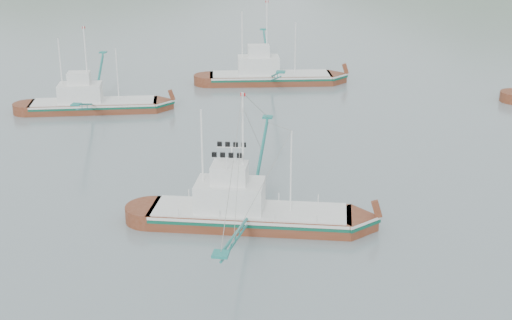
# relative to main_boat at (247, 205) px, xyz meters

# --- Properties ---
(ground) EXTENTS (1200.00, 1200.00, 0.00)m
(ground) POSITION_rel_main_boat_xyz_m (0.13, -2.54, -1.35)
(ground) COLOR slate
(ground) RESTS_ON ground
(main_boat) EXTENTS (12.91, 23.25, 9.40)m
(main_boat) POSITION_rel_main_boat_xyz_m (0.00, 0.00, 0.00)
(main_boat) COLOR #5F2814
(main_boat) RESTS_ON ground
(bg_boat_left) EXTENTS (12.85, 22.14, 9.11)m
(bg_boat_left) POSITION_rel_main_boat_xyz_m (-19.15, 24.47, 0.30)
(bg_boat_left) COLOR #5F2814
(bg_boat_left) RESTS_ON ground
(bg_boat_far) EXTENTS (14.36, 24.93, 10.20)m
(bg_boat_far) POSITION_rel_main_boat_xyz_m (-3.14, 38.48, 0.40)
(bg_boat_far) COLOR #5F2814
(bg_boat_far) RESTS_ON ground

